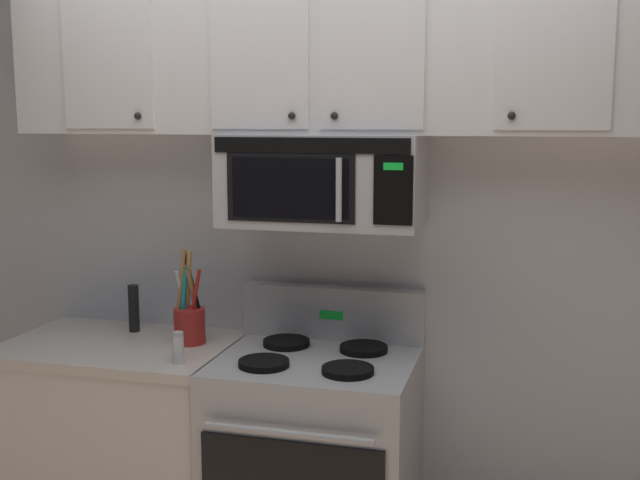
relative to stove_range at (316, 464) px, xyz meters
name	(u,v)px	position (x,y,z in m)	size (l,w,h in m)	color
back_wall	(338,229)	(0.00, 0.37, 0.88)	(5.20, 0.10, 2.70)	silver
stove_range	(316,464)	(0.00, 0.00, 0.00)	(0.76, 0.69, 1.12)	#B7BABF
over_range_microwave	(323,180)	(0.00, 0.12, 1.11)	(0.76, 0.43, 0.35)	#B7BABF
upper_cabinets	(326,61)	(0.00, 0.15, 1.56)	(2.50, 0.36, 0.55)	silver
counter_segment	(124,445)	(-0.84, 0.01, -0.02)	(0.93, 0.65, 0.90)	silver
utensil_crock_red	(189,319)	(-0.55, 0.07, 0.53)	(0.13, 0.13, 0.39)	red
salt_shaker	(178,348)	(-0.48, -0.19, 0.49)	(0.04, 0.04, 0.12)	white
pepper_mill	(134,308)	(-0.86, 0.17, 0.53)	(0.05, 0.05, 0.20)	black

